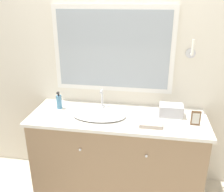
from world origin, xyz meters
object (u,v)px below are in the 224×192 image
(sink_basin, at_px, (99,114))
(soap_bottle, at_px, (59,102))
(picture_frame, at_px, (196,118))
(appliance_box, at_px, (171,110))

(sink_basin, relative_size, soap_bottle, 2.85)
(sink_basin, height_order, picture_frame, sink_basin)
(picture_frame, bearing_deg, appliance_box, 142.05)
(sink_basin, xyz_separation_m, soap_bottle, (-0.42, 0.10, 0.05))
(appliance_box, bearing_deg, soap_bottle, -179.49)
(soap_bottle, bearing_deg, sink_basin, -13.69)
(picture_frame, bearing_deg, soap_bottle, 173.55)
(sink_basin, distance_m, picture_frame, 0.87)
(soap_bottle, xyz_separation_m, appliance_box, (1.09, 0.01, -0.02))
(soap_bottle, height_order, picture_frame, soap_bottle)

